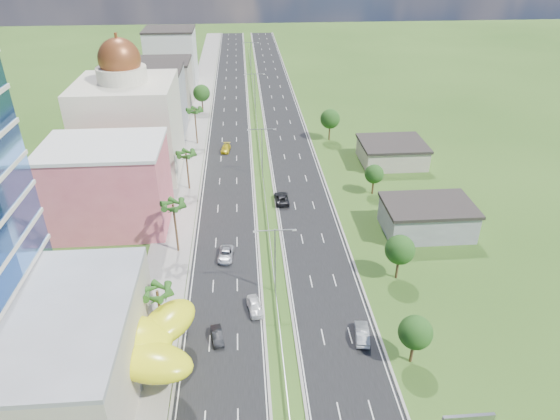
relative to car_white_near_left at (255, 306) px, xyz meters
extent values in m
plane|color=#2D5119|center=(3.20, -5.98, -0.82)|extent=(500.00, 500.00, 0.00)
cube|color=black|center=(-4.30, 84.02, -0.80)|extent=(11.00, 260.00, 0.04)
cube|color=black|center=(10.70, 84.02, -0.80)|extent=(11.00, 260.00, 0.04)
cube|color=gray|center=(-13.80, 84.02, -0.76)|extent=(7.00, 260.00, 0.12)
cube|color=gray|center=(3.20, 66.02, -0.20)|extent=(0.08, 216.00, 0.28)
cube|color=gray|center=(3.20, 168.02, -0.47)|extent=(0.10, 0.12, 0.70)
cylinder|color=gray|center=(3.20, 4.02, 4.68)|extent=(0.20, 0.20, 11.00)
cube|color=gray|center=(1.76, 4.02, 9.98)|extent=(2.88, 0.12, 0.12)
cube|color=gray|center=(4.64, 4.02, 9.98)|extent=(2.88, 0.12, 0.12)
cube|color=silver|center=(0.48, 4.02, 9.88)|extent=(0.60, 0.25, 0.18)
cube|color=silver|center=(5.92, 4.02, 9.88)|extent=(0.60, 0.25, 0.18)
cylinder|color=gray|center=(3.20, 44.02, 4.68)|extent=(0.20, 0.20, 11.00)
cube|color=gray|center=(1.76, 44.02, 9.98)|extent=(2.88, 0.12, 0.12)
cube|color=gray|center=(4.64, 44.02, 9.98)|extent=(2.88, 0.12, 0.12)
cube|color=silver|center=(0.48, 44.02, 9.88)|extent=(0.60, 0.25, 0.18)
cube|color=silver|center=(5.92, 44.02, 9.88)|extent=(0.60, 0.25, 0.18)
cylinder|color=gray|center=(3.20, 89.02, 4.68)|extent=(0.20, 0.20, 11.00)
cube|color=gray|center=(1.76, 89.02, 9.98)|extent=(2.88, 0.12, 0.12)
cube|color=gray|center=(4.64, 89.02, 9.98)|extent=(2.88, 0.12, 0.12)
cube|color=silver|center=(0.48, 89.02, 9.88)|extent=(0.60, 0.25, 0.18)
cube|color=silver|center=(5.92, 89.02, 9.88)|extent=(0.60, 0.25, 0.18)
cylinder|color=gray|center=(3.20, 134.02, 4.68)|extent=(0.20, 0.20, 11.00)
cube|color=gray|center=(1.76, 134.02, 9.98)|extent=(2.88, 0.12, 0.12)
cube|color=gray|center=(4.64, 134.02, 9.98)|extent=(2.88, 0.12, 0.12)
cube|color=silver|center=(0.48, 134.02, 9.88)|extent=(0.60, 0.25, 0.18)
cube|color=silver|center=(5.92, 134.02, 9.88)|extent=(0.60, 0.25, 0.18)
cube|color=#AD9F8E|center=(-28.80, -11.98, 4.68)|extent=(30.00, 24.00, 11.00)
cylinder|color=gray|center=(-20.80, -7.98, 1.18)|extent=(0.50, 0.50, 4.00)
cylinder|color=gray|center=(-13.80, -12.98, 1.18)|extent=(0.50, 0.50, 4.00)
cylinder|color=gray|center=(-17.80, -15.98, 1.18)|extent=(0.50, 0.50, 4.00)
cylinder|color=gray|center=(-11.80, -7.98, 1.18)|extent=(0.50, 0.50, 4.00)
cube|color=#CF5465|center=(-24.80, 26.02, 6.68)|extent=(20.00, 15.00, 15.00)
cube|color=beige|center=(-24.80, 49.02, 9.18)|extent=(20.00, 20.00, 20.00)
cylinder|color=beige|center=(-24.80, 49.02, 20.68)|extent=(10.00, 10.00, 3.00)
sphere|color=brown|center=(-24.80, 49.02, 23.68)|extent=(8.40, 8.40, 8.40)
cube|color=gray|center=(-23.80, 74.02, 7.18)|extent=(16.00, 15.00, 16.00)
cube|color=#AD9F8E|center=(-23.80, 96.02, 5.68)|extent=(16.00, 15.00, 13.00)
cube|color=silver|center=(-23.80, 119.02, 8.18)|extent=(16.00, 15.00, 18.00)
cube|color=gray|center=(31.20, 19.02, 1.68)|extent=(15.00, 10.00, 5.00)
cube|color=#AD9F8E|center=(33.20, 49.02, 1.38)|extent=(14.00, 12.00, 4.40)
cylinder|color=#47301C|center=(-12.30, -3.98, 2.93)|extent=(0.36, 0.36, 7.50)
cylinder|color=#47301C|center=(-12.30, 16.02, 3.68)|extent=(0.36, 0.36, 9.00)
cylinder|color=#47301C|center=(-12.30, 39.02, 3.18)|extent=(0.36, 0.36, 8.00)
cylinder|color=#47301C|center=(-12.30, 64.02, 3.58)|extent=(0.36, 0.36, 8.80)
cylinder|color=#47301C|center=(-12.30, 89.02, 1.63)|extent=(0.40, 0.40, 4.90)
sphere|color=#245119|center=(-12.30, 89.02, 4.78)|extent=(4.90, 4.90, 4.90)
cylinder|color=#47301C|center=(19.20, -10.98, 1.28)|extent=(0.40, 0.40, 4.20)
sphere|color=#245119|center=(19.20, -10.98, 3.98)|extent=(4.20, 4.20, 4.20)
cylinder|color=#47301C|center=(22.20, 6.02, 1.45)|extent=(0.40, 0.40, 4.55)
sphere|color=#245119|center=(22.20, 6.02, 4.38)|extent=(4.55, 4.55, 4.55)
cylinder|color=#47301C|center=(25.20, 34.02, 1.10)|extent=(0.40, 0.40, 3.85)
sphere|color=#245119|center=(25.20, 34.02, 3.58)|extent=(3.85, 3.85, 3.85)
cylinder|color=#47301C|center=(21.20, 64.02, 1.63)|extent=(0.40, 0.40, 4.90)
sphere|color=#245119|center=(21.20, 64.02, 4.78)|extent=(4.90, 4.90, 4.90)
imported|color=silver|center=(0.00, 0.00, 0.00)|extent=(2.53, 4.83, 1.57)
imported|color=black|center=(-5.10, -5.32, -0.13)|extent=(2.02, 4.12, 1.30)
imported|color=#A7A8AF|center=(-4.29, 13.32, -0.08)|extent=(2.80, 5.27, 1.41)
imported|color=gold|center=(-5.05, 58.56, -0.07)|extent=(2.55, 5.11, 1.42)
imported|color=#9C9FA4|center=(13.95, -6.53, 0.03)|extent=(2.40, 5.11, 1.62)
imported|color=black|center=(6.40, 31.83, 0.02)|extent=(2.80, 5.87, 1.62)
imported|color=black|center=(-9.10, -4.25, -0.19)|extent=(0.69, 1.89, 1.19)
camera|label=1|loc=(-0.66, -54.66, 46.66)|focal=32.00mm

